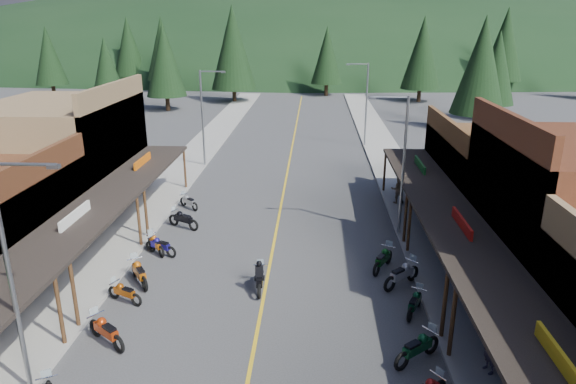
# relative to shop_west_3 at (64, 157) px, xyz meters

# --- Properties ---
(ground) EXTENTS (220.00, 220.00, 0.00)m
(ground) POSITION_rel_shop_west_3_xyz_m (13.78, -11.30, -3.52)
(ground) COLOR #38383A
(ground) RESTS_ON ground
(centerline) EXTENTS (0.15, 90.00, 0.01)m
(centerline) POSITION_rel_shop_west_3_xyz_m (13.78, 8.70, -3.51)
(centerline) COLOR gold
(centerline) RESTS_ON ground
(sidewalk_west) EXTENTS (3.40, 94.00, 0.15)m
(sidewalk_west) POSITION_rel_shop_west_3_xyz_m (5.08, 8.70, -3.44)
(sidewalk_west) COLOR gray
(sidewalk_west) RESTS_ON ground
(sidewalk_east) EXTENTS (3.40, 94.00, 0.15)m
(sidewalk_east) POSITION_rel_shop_west_3_xyz_m (22.48, 8.70, -3.44)
(sidewalk_east) COLOR gray
(sidewalk_east) RESTS_ON ground
(shop_west_3) EXTENTS (10.90, 10.20, 8.20)m
(shop_west_3) POSITION_rel_shop_west_3_xyz_m (0.00, 0.00, 0.00)
(shop_west_3) COLOR brown
(shop_west_3) RESTS_ON ground
(shop_east_3) EXTENTS (10.90, 10.20, 6.20)m
(shop_east_3) POSITION_rel_shop_west_3_xyz_m (27.54, 0.00, -0.99)
(shop_east_3) COLOR #4C2D16
(shop_east_3) RESTS_ON ground
(streetlight_0) EXTENTS (2.16, 0.18, 8.00)m
(streetlight_0) POSITION_rel_shop_west_3_xyz_m (6.83, -17.30, 0.94)
(streetlight_0) COLOR gray
(streetlight_0) RESTS_ON ground
(streetlight_1) EXTENTS (2.16, 0.18, 8.00)m
(streetlight_1) POSITION_rel_shop_west_3_xyz_m (6.83, 10.70, 0.94)
(streetlight_1) COLOR gray
(streetlight_1) RESTS_ON ground
(streetlight_2) EXTENTS (2.16, 0.18, 8.00)m
(streetlight_2) POSITION_rel_shop_west_3_xyz_m (20.74, -3.30, 0.94)
(streetlight_2) COLOR gray
(streetlight_2) RESTS_ON ground
(streetlight_3) EXTENTS (2.16, 0.18, 8.00)m
(streetlight_3) POSITION_rel_shop_west_3_xyz_m (20.74, 18.70, 0.94)
(streetlight_3) COLOR gray
(streetlight_3) RESTS_ON ground
(ridge_hill) EXTENTS (310.00, 140.00, 60.00)m
(ridge_hill) POSITION_rel_shop_west_3_xyz_m (13.78, 123.70, -3.52)
(ridge_hill) COLOR black
(ridge_hill) RESTS_ON ground
(pine_0) EXTENTS (5.04, 5.04, 11.00)m
(pine_0) POSITION_rel_shop_west_3_xyz_m (-26.22, 50.70, 2.96)
(pine_0) COLOR black
(pine_0) RESTS_ON ground
(pine_1) EXTENTS (5.88, 5.88, 12.50)m
(pine_1) POSITION_rel_shop_west_3_xyz_m (-10.22, 58.70, 3.72)
(pine_1) COLOR black
(pine_1) RESTS_ON ground
(pine_2) EXTENTS (6.72, 6.72, 14.00)m
(pine_2) POSITION_rel_shop_west_3_xyz_m (3.78, 46.70, 4.47)
(pine_2) COLOR black
(pine_2) RESTS_ON ground
(pine_3) EXTENTS (5.04, 5.04, 11.00)m
(pine_3) POSITION_rel_shop_west_3_xyz_m (17.78, 54.70, 2.96)
(pine_3) COLOR black
(pine_3) RESTS_ON ground
(pine_4) EXTENTS (5.88, 5.88, 12.50)m
(pine_4) POSITION_rel_shop_west_3_xyz_m (31.78, 48.70, 3.72)
(pine_4) COLOR black
(pine_4) RESTS_ON ground
(pine_5) EXTENTS (6.72, 6.72, 14.00)m
(pine_5) POSITION_rel_shop_west_3_xyz_m (47.78, 60.70, 4.47)
(pine_5) COLOR black
(pine_5) RESTS_ON ground
(pine_7) EXTENTS (5.88, 5.88, 12.50)m
(pine_7) POSITION_rel_shop_west_3_xyz_m (-18.22, 64.70, 3.72)
(pine_7) COLOR black
(pine_7) RESTS_ON ground
(pine_8) EXTENTS (4.48, 4.48, 10.00)m
(pine_8) POSITION_rel_shop_west_3_xyz_m (-8.22, 28.70, 2.46)
(pine_8) COLOR black
(pine_8) RESTS_ON ground
(pine_9) EXTENTS (4.93, 4.93, 10.80)m
(pine_9) POSITION_rel_shop_west_3_xyz_m (37.78, 33.70, 2.86)
(pine_9) COLOR black
(pine_9) RESTS_ON ground
(pine_10) EXTENTS (5.38, 5.38, 11.60)m
(pine_10) POSITION_rel_shop_west_3_xyz_m (-4.22, 38.70, 3.27)
(pine_10) COLOR black
(pine_10) RESTS_ON ground
(pine_11) EXTENTS (5.82, 5.82, 12.40)m
(pine_11) POSITION_rel_shop_west_3_xyz_m (33.78, 26.70, 3.67)
(pine_11) COLOR black
(pine_11) RESTS_ON ground
(bike_west_6) EXTENTS (2.23, 1.96, 1.28)m
(bike_west_6) POSITION_rel_shop_west_3_xyz_m (8.16, -14.52, -2.88)
(bike_west_6) COLOR #AF320C
(bike_west_6) RESTS_ON ground
(bike_west_7) EXTENTS (1.95, 1.36, 1.07)m
(bike_west_7) POSITION_rel_shop_west_3_xyz_m (7.76, -11.46, -2.99)
(bike_west_7) COLOR #9A440B
(bike_west_7) RESTS_ON ground
(bike_west_8) EXTENTS (1.87, 2.27, 1.28)m
(bike_west_8) POSITION_rel_shop_west_3_xyz_m (7.87, -9.79, -2.88)
(bike_west_8) COLOR #C75E0E
(bike_west_8) RESTS_ON ground
(bike_west_9) EXTENTS (2.08, 1.48, 1.14)m
(bike_west_9) POSITION_rel_shop_west_3_xyz_m (7.95, -6.64, -2.95)
(bike_west_9) COLOR navy
(bike_west_9) RESTS_ON ground
(bike_west_10) EXTENTS (1.74, 1.94, 1.12)m
(bike_west_10) POSITION_rel_shop_west_3_xyz_m (7.63, -6.39, -2.96)
(bike_west_10) COLOR #C35A0D
(bike_west_10) RESTS_ON ground
(bike_west_11) EXTENTS (2.27, 1.67, 1.25)m
(bike_west_11) POSITION_rel_shop_west_3_xyz_m (8.24, -2.94, -2.90)
(bike_west_11) COLOR black
(bike_west_11) RESTS_ON ground
(bike_west_12) EXTENTS (1.80, 1.71, 1.06)m
(bike_west_12) POSITION_rel_shop_west_3_xyz_m (7.77, 0.42, -2.99)
(bike_west_12) COLOR gray
(bike_west_12) RESTS_ON ground
(bike_east_6) EXTENTS (2.22, 2.00, 1.28)m
(bike_east_6) POSITION_rel_shop_west_3_xyz_m (19.76, -14.98, -2.88)
(bike_east_6) COLOR #0C3D1F
(bike_east_6) RESTS_ON ground
(bike_east_7) EXTENTS (1.42, 2.02, 1.11)m
(bike_east_7) POSITION_rel_shop_west_3_xyz_m (20.26, -11.72, -2.97)
(bike_east_7) COLOR #0B3920
(bike_east_7) RESTS_ON ground
(bike_east_8) EXTENTS (2.25, 2.15, 1.34)m
(bike_east_8) POSITION_rel_shop_west_3_xyz_m (20.08, -9.36, -2.85)
(bike_east_8) COLOR #9C9BA0
(bike_east_8) RESTS_ON ground
(bike_east_9) EXTENTS (1.71, 2.29, 1.26)m
(bike_east_9) POSITION_rel_shop_west_3_xyz_m (19.42, -7.74, -2.89)
(bike_east_9) COLOR #0D4114
(bike_east_9) RESTS_ON ground
(rider_on_bike) EXTENTS (0.81, 2.13, 1.59)m
(rider_on_bike) POSITION_rel_shop_west_3_xyz_m (13.56, -10.09, -2.88)
(rider_on_bike) COLOR black
(rider_on_bike) RESTS_ON ground
(pedestrian_east_a) EXTENTS (0.64, 0.78, 1.84)m
(pedestrian_east_a) POSITION_rel_shop_west_3_xyz_m (22.14, -15.58, -2.45)
(pedestrian_east_a) COLOR #262132
(pedestrian_east_a) RESTS_ON sidewalk_east
(pedestrian_east_b) EXTENTS (0.94, 0.56, 1.90)m
(pedestrian_east_b) POSITION_rel_shop_west_3_xyz_m (21.56, 1.88, -2.42)
(pedestrian_east_b) COLOR brown
(pedestrian_east_b) RESTS_ON sidewalk_east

